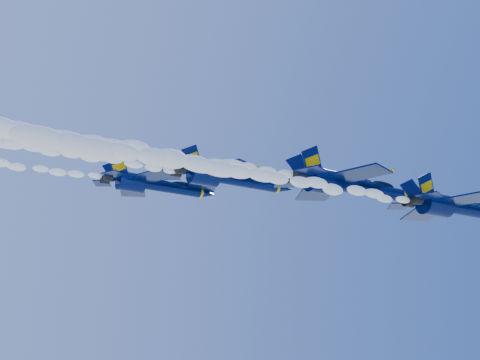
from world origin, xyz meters
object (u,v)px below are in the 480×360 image
jet_second (350,185)px  jet_third (228,178)px  jet_fourth (154,185)px  jet_lead (457,208)px

jet_second → jet_third: jet_third is taller
jet_third → jet_fourth: (-7.62, 6.32, -0.32)m
jet_fourth → jet_lead: bearing=-39.0°
jet_lead → jet_third: 28.36m
jet_second → jet_fourth: size_ratio=1.25×
jet_third → jet_lead: bearing=-38.8°
jet_lead → jet_fourth: 38.08m
jet_lead → jet_fourth: (-29.33, 23.78, 4.94)m
jet_fourth → jet_third: bearing=-39.7°
jet_lead → jet_fourth: bearing=141.0°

